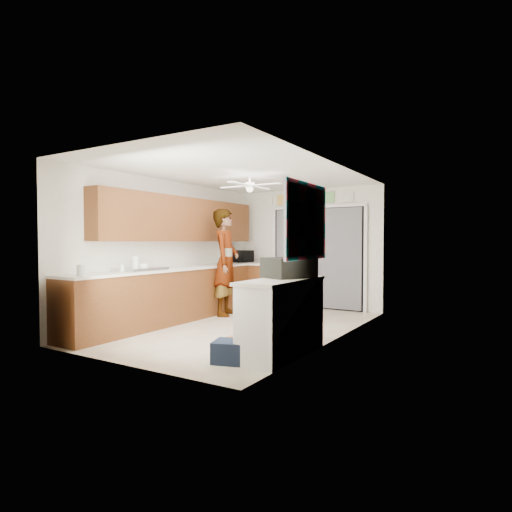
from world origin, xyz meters
The scene contains 41 objects.
floor centered at (0.00, 0.00, 0.00)m, with size 5.00×5.00×0.00m, color beige.
ceiling centered at (0.00, 0.00, 2.50)m, with size 5.00×5.00×0.00m, color white.
wall_back centered at (0.00, 2.50, 1.25)m, with size 3.20×3.20×0.00m, color white.
wall_front centered at (0.00, -2.50, 1.25)m, with size 3.20×3.20×0.00m, color white.
wall_left centered at (-1.60, 0.00, 1.25)m, with size 5.00×5.00×0.00m, color white.
wall_right centered at (1.60, 0.00, 1.25)m, with size 5.00×5.00×0.00m, color white.
left_base_cabinets centered at (-1.30, 0.00, 0.45)m, with size 0.60×4.80×0.90m, color brown.
left_countertop centered at (-1.29, 0.00, 0.92)m, with size 0.62×4.80×0.04m, color white.
upper_cabinets centered at (-1.44, 0.20, 1.80)m, with size 0.32×4.00×0.80m, color brown.
sink_basin centered at (-1.29, -1.00, 0.95)m, with size 0.50×0.76×0.06m, color silver.
faucet centered at (-1.48, -1.00, 1.05)m, with size 0.03×0.03×0.22m, color silver.
peninsula_base centered at (-0.50, 2.00, 0.45)m, with size 1.00×0.60×0.90m, color brown.
peninsula_top centered at (-0.50, 2.00, 0.92)m, with size 1.04×0.64×0.04m, color white.
back_opening_recess centered at (0.25, 2.47, 1.05)m, with size 2.00×0.06×2.10m, color black.
curtain_panel centered at (0.25, 2.43, 1.05)m, with size 1.90×0.03×2.05m, color slate.
door_trim_left centered at (-0.77, 2.44, 1.05)m, with size 0.06×0.04×2.10m, color white.
door_trim_right centered at (1.27, 2.44, 1.05)m, with size 0.06×0.04×2.10m, color white.
door_trim_head centered at (0.25, 2.44, 2.12)m, with size 2.10×0.04×0.06m, color white.
header_frame_0 centered at (-0.60, 2.47, 2.30)m, with size 0.22×0.02×0.22m, color #E9B64D.
header_frame_1 centered at (-0.25, 2.47, 2.30)m, with size 0.22×0.02×0.22m, color #499CC5.
header_frame_2 centered at (0.10, 2.47, 2.30)m, with size 0.22×0.02×0.22m, color #BF4A47.
header_frame_3 centered at (0.50, 2.47, 2.30)m, with size 0.22×0.02×0.22m, color #76B869.
header_frame_4 centered at (0.90, 2.47, 2.30)m, with size 0.22×0.02×0.22m, color silver.
route66_sign centered at (-0.95, 2.47, 2.30)m, with size 0.22×0.02×0.26m, color silver.
right_counter_base centered at (1.35, -1.20, 0.45)m, with size 0.50×1.40×0.90m, color white.
right_counter_top centered at (1.34, -1.20, 0.92)m, with size 0.54×1.44×0.04m, color white.
abstract_painting centered at (1.58, -1.00, 1.65)m, with size 0.03×1.15×0.95m, color #FB5C7E.
ceiling_fan centered at (0.00, 0.20, 2.32)m, with size 1.14×1.14×0.24m, color white.
microwave centered at (-1.34, 1.98, 1.07)m, with size 0.47×0.32×0.26m, color black.
cup centered at (-1.25, -0.97, 1.00)m, with size 0.14×0.14×0.11m, color white.
jar_a centered at (-1.18, -2.17, 1.01)m, with size 0.11×0.11×0.15m, color silver.
jar_b centered at (-1.28, -1.38, 1.00)m, with size 0.07×0.07×0.11m, color silver.
paper_towel_roll centered at (-1.36, -1.04, 1.05)m, with size 0.10×0.10×0.23m, color white.
suitcase centered at (1.32, -0.96, 1.07)m, with size 0.45×0.60×0.26m, color black.
suitcase_rim centered at (1.32, -0.96, 0.96)m, with size 0.44×0.58×0.02m, color yellow.
suitcase_lid centered at (1.32, -0.67, 1.32)m, with size 0.42×0.03×0.50m, color black.
cardboard_box centered at (1.00, -1.64, 0.12)m, with size 0.39×0.29×0.24m, color #A36133.
navy_crate centered at (1.00, -1.78, 0.13)m, with size 0.41×0.34×0.25m, color #131C31.
cabinet_door_panel centered at (0.65, 0.59, 0.27)m, with size 0.36×0.03×0.54m, color brown.
man centered at (-0.90, 0.77, 1.01)m, with size 0.73×0.48×2.01m, color white.
dog centered at (0.46, 0.99, 0.21)m, with size 0.23×0.53×0.42m, color black.
Camera 1 is at (3.79, -5.82, 1.40)m, focal length 30.00 mm.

